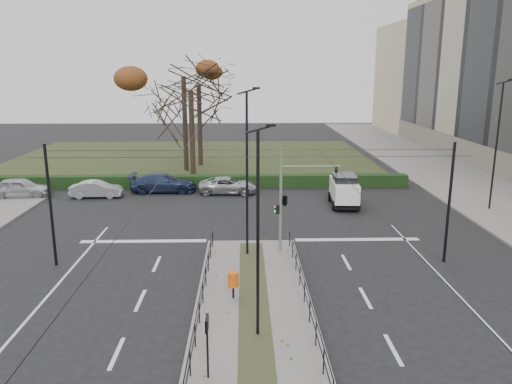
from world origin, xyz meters
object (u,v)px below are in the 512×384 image
(rust_tree, at_px, (183,76))
(bare_tree_near, at_px, (191,97))
(streetlamp_median_near, at_px, (258,233))
(litter_bin, at_px, (233,280))
(streetlamp_sidewalk, at_px, (497,145))
(traffic_light, at_px, (286,198))
(streetlamp_median_far, at_px, (247,172))
(parked_car_third, at_px, (163,183))
(info_panel, at_px, (207,330))
(parked_car_first, at_px, (20,188))
(parked_car_fourth, at_px, (228,185))
(white_van, at_px, (344,189))
(parked_car_second, at_px, (96,189))
(bare_tree_center, at_px, (199,91))

(rust_tree, height_order, bare_tree_near, rust_tree)
(streetlamp_median_near, height_order, bare_tree_near, bare_tree_near)
(litter_bin, distance_m, streetlamp_sidewalk, 22.06)
(traffic_light, distance_m, litter_bin, 6.46)
(streetlamp_median_far, bearing_deg, streetlamp_sidewalk, 26.54)
(litter_bin, bearing_deg, bare_tree_near, 99.45)
(streetlamp_median_far, xyz_separation_m, parked_car_third, (-6.50, 14.19, -3.66))
(info_panel, xyz_separation_m, parked_car_first, (-15.61, 23.13, -0.96))
(streetlamp_median_far, bearing_deg, info_panel, -97.06)
(parked_car_fourth, bearing_deg, white_van, -111.79)
(parked_car_first, bearing_deg, parked_car_second, -95.19)
(streetlamp_sidewalk, relative_size, parked_car_first, 1.93)
(parked_car_third, xyz_separation_m, white_van, (13.36, -4.38, 0.42))
(parked_car_first, bearing_deg, litter_bin, -142.49)
(streetlamp_median_near, xyz_separation_m, bare_tree_center, (-4.80, 33.28, 3.43))
(info_panel, relative_size, parked_car_first, 0.45)
(parked_car_first, bearing_deg, parked_car_third, -86.42)
(parked_car_fourth, bearing_deg, traffic_light, -162.61)
(streetlamp_median_far, xyz_separation_m, streetlamp_sidewalk, (16.56, 8.27, 0.12))
(traffic_light, bearing_deg, parked_car_first, 147.36)
(parked_car_fourth, relative_size, bare_tree_near, 0.45)
(parked_car_third, xyz_separation_m, bare_tree_center, (2.01, 11.07, 6.64))
(parked_car_fourth, distance_m, white_van, 9.11)
(streetlamp_median_near, bearing_deg, parked_car_fourth, 94.51)
(streetlamp_median_far, xyz_separation_m, rust_tree, (-5.61, 22.48, 4.38))
(white_van, bearing_deg, streetlamp_sidewalk, -8.99)
(info_panel, height_order, parked_car_fourth, info_panel)
(parked_car_second, distance_m, parked_car_third, 5.01)
(traffic_light, distance_m, parked_car_second, 18.08)
(traffic_light, bearing_deg, info_panel, -106.59)
(litter_bin, bearing_deg, parked_car_third, 106.93)
(streetlamp_sidewalk, height_order, white_van, streetlamp_sidewalk)
(traffic_light, xyz_separation_m, rust_tree, (-7.59, 21.99, 5.83))
(info_panel, bearing_deg, streetlamp_median_near, 57.38)
(parked_car_fourth, relative_size, rust_tree, 0.39)
(rust_tree, bearing_deg, streetlamp_median_near, -79.02)
(streetlamp_median_near, height_order, streetlamp_median_far, streetlamp_median_far)
(streetlamp_sidewalk, bearing_deg, litter_bin, -142.19)
(info_panel, xyz_separation_m, parked_car_second, (-9.94, 23.13, -1.09))
(litter_bin, height_order, parked_car_fourth, litter_bin)
(parked_car_fourth, bearing_deg, rust_tree, 28.34)
(info_panel, bearing_deg, litter_bin, 83.02)
(streetlamp_sidewalk, distance_m, white_van, 10.38)
(parked_car_second, xyz_separation_m, white_van, (18.11, -2.78, 0.53))
(parked_car_fourth, bearing_deg, info_panel, -176.84)
(parked_car_second, height_order, parked_car_fourth, parked_car_second)
(parked_car_second, bearing_deg, white_van, -101.42)
(traffic_light, bearing_deg, white_van, 62.38)
(streetlamp_median_far, distance_m, parked_car_first, 21.40)
(info_panel, bearing_deg, streetlamp_sidewalk, 46.48)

